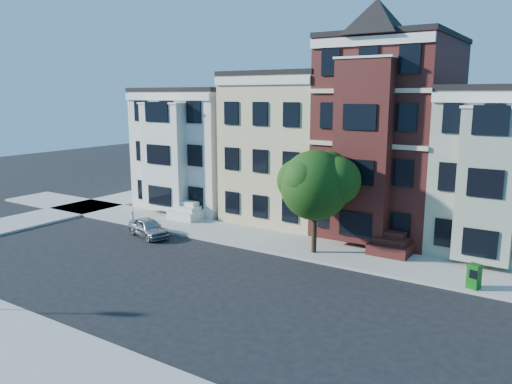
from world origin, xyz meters
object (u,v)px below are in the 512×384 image
Objects in this scene: parked_car at (148,228)px; newspaper_box at (474,276)px; fire_hydrant at (132,217)px; street_tree at (315,190)px.

parked_car is 3.02× the size of newspaper_box.
parked_car is at bearing -27.40° from fire_hydrant.
newspaper_box is (18.78, 1.61, 0.13)m from parked_car.
parked_car is at bearing -158.12° from newspaper_box.
street_tree is 6.20× the size of newspaper_box.
fire_hydrant is at bearing -176.69° from street_tree.
parked_car is 5.21× the size of fire_hydrant.
street_tree is at bearing -59.49° from parked_car.
newspaper_box is at bearing -5.60° from street_tree.
street_tree is at bearing -168.62° from newspaper_box.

